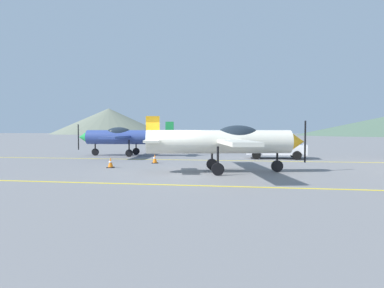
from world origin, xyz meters
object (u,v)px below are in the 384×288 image
at_px(traffic_cone_front, 111,163).
at_px(traffic_cone_side, 155,159).
at_px(airplane_near, 225,141).
at_px(airplane_mid, 126,137).
at_px(car_sedan, 276,147).

height_order(traffic_cone_front, traffic_cone_side, same).
relative_size(airplane_near, traffic_cone_front, 15.90).
height_order(airplane_mid, car_sedan, airplane_mid).
xyz_separation_m(airplane_mid, car_sedan, (12.01, -0.95, -0.74)).
bearing_deg(traffic_cone_side, traffic_cone_front, -121.83).
bearing_deg(traffic_cone_front, traffic_cone_side, 58.17).
height_order(airplane_near, traffic_cone_front, airplane_near).
xyz_separation_m(airplane_near, traffic_cone_side, (-4.71, 3.94, -1.30)).
bearing_deg(traffic_cone_side, airplane_mid, 124.74).
height_order(airplane_near, traffic_cone_side, airplane_near).
height_order(car_sedan, traffic_cone_side, car_sedan).
distance_m(airplane_near, airplane_mid, 13.04).
bearing_deg(traffic_cone_front, car_sedan, 38.13).
bearing_deg(traffic_cone_front, airplane_near, -9.25).
relative_size(airplane_near, traffic_cone_side, 15.90).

